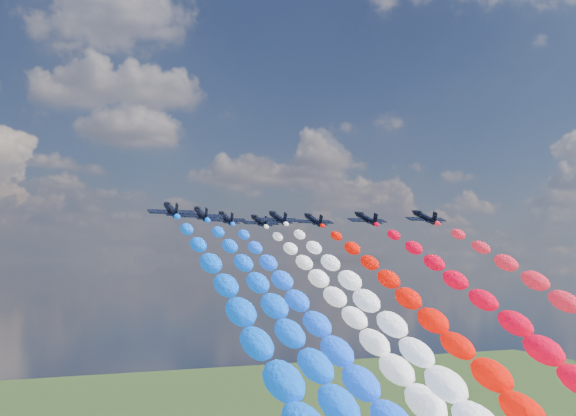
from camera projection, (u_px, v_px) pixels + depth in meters
name	position (u px, v px, depth m)	size (l,w,h in m)	color
jet_0	(171.00, 210.00, 146.22)	(9.78, 13.11, 2.89)	black
trail_0	(270.00, 381.00, 91.12)	(6.20, 110.96, 55.15)	blue
jet_1	(201.00, 214.00, 158.85)	(9.78, 13.11, 2.89)	black
trail_1	(304.00, 366.00, 103.75)	(6.20, 110.96, 55.15)	blue
jet_2	(226.00, 218.00, 174.66)	(9.78, 13.11, 2.89)	black
trail_2	(327.00, 352.00, 119.56)	(6.20, 110.96, 55.15)	#114DFF
jet_3	(278.00, 218.00, 174.04)	(9.78, 13.11, 2.89)	black
trail_3	(403.00, 353.00, 118.93)	(6.20, 110.96, 55.15)	white
jet_4	(259.00, 221.00, 188.17)	(9.78, 13.11, 2.89)	black
trail_4	(363.00, 343.00, 133.07)	(6.20, 110.96, 55.15)	white
jet_5	(314.00, 220.00, 182.56)	(9.78, 13.11, 2.89)	black
trail_5	(446.00, 346.00, 127.46)	(6.20, 110.96, 55.15)	red
jet_6	(366.00, 219.00, 176.56)	(9.78, 13.11, 2.89)	black
trail_6	(529.00, 351.00, 121.45)	(6.20, 110.96, 55.15)	red
jet_7	(425.00, 217.00, 171.63)	(9.78, 13.11, 2.89)	black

